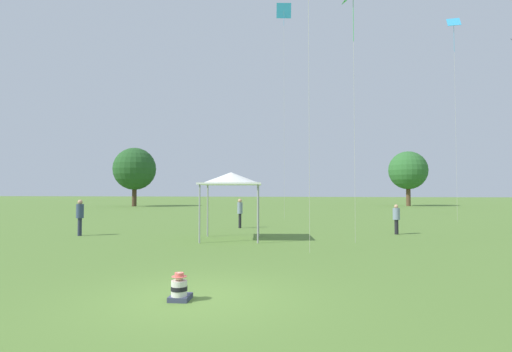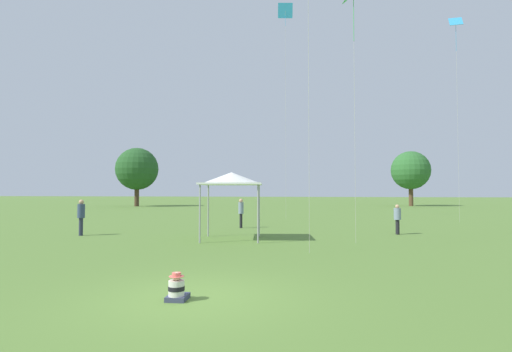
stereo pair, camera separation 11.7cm
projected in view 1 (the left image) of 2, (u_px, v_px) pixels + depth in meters
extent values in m
plane|color=#567A33|center=(197.00, 298.00, 8.20)|extent=(300.00, 300.00, 0.00)
cube|color=#383D56|center=(180.00, 297.00, 8.07)|extent=(0.43, 0.52, 0.10)
cylinder|color=silver|center=(179.00, 288.00, 7.99)|extent=(0.34, 0.34, 0.31)
cylinder|color=black|center=(179.00, 288.00, 7.99)|extent=(0.35, 0.35, 0.09)
sphere|color=#DBAD89|center=(179.00, 277.00, 7.99)|extent=(0.18, 0.18, 0.18)
cylinder|color=#E0665B|center=(179.00, 276.00, 8.00)|extent=(0.30, 0.30, 0.01)
cylinder|color=#E0665B|center=(179.00, 275.00, 8.00)|extent=(0.18, 0.18, 0.08)
cylinder|color=#282D42|center=(80.00, 227.00, 19.71)|extent=(0.26, 0.26, 0.87)
cylinder|color=#334260|center=(80.00, 211.00, 19.74)|extent=(0.47, 0.47, 0.69)
sphere|color=tan|center=(80.00, 202.00, 19.76)|extent=(0.24, 0.24, 0.24)
cylinder|color=black|center=(240.00, 221.00, 23.88)|extent=(0.19, 0.19, 0.86)
cylinder|color=gray|center=(240.00, 208.00, 23.91)|extent=(0.35, 0.35, 0.68)
sphere|color=tan|center=(240.00, 201.00, 23.92)|extent=(0.23, 0.23, 0.23)
cylinder|color=black|center=(396.00, 227.00, 20.36)|extent=(0.22, 0.22, 0.75)
cylinder|color=gray|center=(396.00, 214.00, 20.38)|extent=(0.40, 0.40, 0.59)
sphere|color=tan|center=(396.00, 206.00, 20.40)|extent=(0.20, 0.20, 0.20)
cube|color=white|center=(231.00, 184.00, 18.23)|extent=(3.15, 3.15, 0.08)
cone|color=white|center=(231.00, 178.00, 18.24)|extent=(3.00, 3.00, 0.50)
cylinder|color=#99999E|center=(208.00, 211.00, 19.45)|extent=(0.07, 0.07, 2.49)
cylinder|color=#99999E|center=(258.00, 211.00, 19.40)|extent=(0.07, 0.07, 2.49)
cylinder|color=#99999E|center=(200.00, 214.00, 16.97)|extent=(0.07, 0.07, 2.49)
cylinder|color=#99999E|center=(258.00, 214.00, 16.92)|extent=(0.07, 0.07, 2.49)
cube|color=#339EDB|center=(454.00, 22.00, 29.10)|extent=(0.93, 0.61, 0.74)
cylinder|color=#339EDB|center=(454.00, 39.00, 29.05)|extent=(0.02, 0.02, 1.89)
cylinder|color=#BCB7A8|center=(456.00, 121.00, 28.82)|extent=(0.01, 0.01, 14.56)
cube|color=#339EDB|center=(284.00, 11.00, 32.29)|extent=(1.21, 0.48, 1.16)
cylinder|color=#339EDB|center=(284.00, 21.00, 32.25)|extent=(0.02, 0.02, 0.83)
cylinder|color=#BCB7A8|center=(284.00, 114.00, 31.96)|extent=(0.01, 0.01, 16.83)
cylinder|color=green|center=(353.00, 21.00, 17.22)|extent=(0.02, 0.02, 1.80)
cylinder|color=#BCB7A8|center=(354.00, 116.00, 17.06)|extent=(0.01, 0.01, 10.79)
cylinder|color=#BCB7A8|center=(309.00, 85.00, 14.43)|extent=(0.01, 0.01, 12.06)
cylinder|color=#473323|center=(134.00, 193.00, 58.08)|extent=(0.65, 0.65, 3.78)
sphere|color=#235123|center=(135.00, 169.00, 58.22)|extent=(6.16, 6.16, 6.16)
cylinder|color=brown|center=(408.00, 193.00, 59.61)|extent=(0.64, 0.64, 3.77)
sphere|color=#2D662D|center=(408.00, 170.00, 59.75)|extent=(5.71, 5.71, 5.71)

